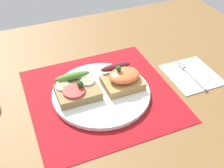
# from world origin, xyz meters

# --- Properties ---
(ground_plane) EXTENTS (1.20, 0.90, 0.03)m
(ground_plane) POSITION_xyz_m (0.00, 0.00, -0.02)
(ground_plane) COLOR brown
(placemat) EXTENTS (0.36, 0.36, 0.00)m
(placemat) POSITION_xyz_m (0.00, 0.00, 0.00)
(placemat) COLOR maroon
(placemat) RESTS_ON ground_plane
(plate) EXTENTS (0.25, 0.25, 0.01)m
(plate) POSITION_xyz_m (0.00, 0.00, 0.01)
(plate) COLOR white
(plate) RESTS_ON placemat
(sandwich_egg_tomato) EXTENTS (0.11, 0.09, 0.04)m
(sandwich_egg_tomato) POSITION_xyz_m (-0.06, 0.01, 0.03)
(sandwich_egg_tomato) COLOR olive
(sandwich_egg_tomato) RESTS_ON plate
(sandwich_salmon) EXTENTS (0.10, 0.10, 0.06)m
(sandwich_salmon) POSITION_xyz_m (0.06, 0.01, 0.04)
(sandwich_salmon) COLOR #AA864C
(sandwich_salmon) RESTS_ON plate
(napkin) EXTENTS (0.13, 0.14, 0.01)m
(napkin) POSITION_xyz_m (0.26, -0.02, 0.00)
(napkin) COLOR white
(napkin) RESTS_ON ground_plane
(fork) EXTENTS (0.02, 0.14, 0.00)m
(fork) POSITION_xyz_m (0.26, -0.01, 0.01)
(fork) COLOR #B7B7BC
(fork) RESTS_ON napkin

